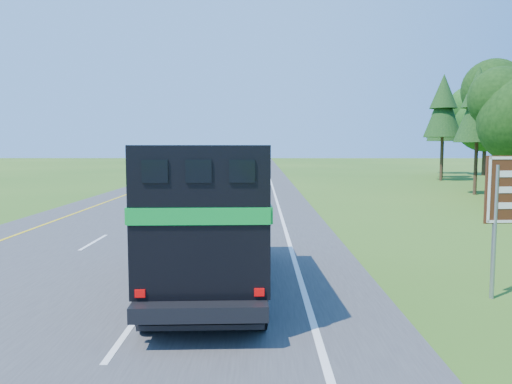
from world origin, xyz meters
The scene contains 5 objects.
road centered at (0.00, 50.00, 0.02)m, with size 15.00×260.00×0.04m, color #38383A.
lane_markings centered at (0.00, 50.00, 0.04)m, with size 11.15×260.00×0.01m.
horse_truck centered at (3.17, 13.95, 1.97)m, with size 2.90×8.28×3.62m.
white_suv centered at (-3.26, 54.47, 0.84)m, with size 2.67×5.78×1.61m, color white.
far_car centered at (-3.88, 112.00, 0.78)m, with size 1.74×4.33×1.48m, color silver.
Camera 1 is at (4.42, 1.61, 3.65)m, focal length 35.00 mm.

